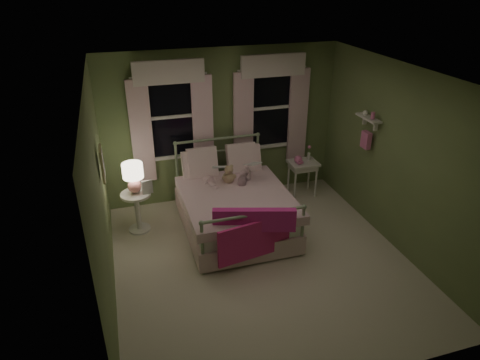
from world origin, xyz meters
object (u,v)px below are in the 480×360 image
object	(u,v)px
child_left	(209,166)
bed	(234,206)
table_lamp	(133,175)
nightstand_right	(303,167)
nightstand_left	(137,207)
child_right	(243,160)
teddy_bear	(229,175)

from	to	relation	value
child_left	bed	bearing A→B (deg)	117.36
table_lamp	nightstand_right	xyz separation A→B (m)	(2.91, 0.33, -0.40)
nightstand_left	table_lamp	bearing A→B (deg)	0.00
nightstand_left	nightstand_right	distance (m)	2.94
child_left	nightstand_right	bearing A→B (deg)	-177.89
child_right	table_lamp	size ratio (longest dim) A/B	1.58
child_left	table_lamp	xyz separation A→B (m)	(-1.16, -0.07, 0.04)
child_left	child_right	distance (m)	0.56
teddy_bear	child_right	bearing A→B (deg)	29.50
child_right	teddy_bear	world-z (taller)	child_right
child_left	child_right	size ratio (longest dim) A/B	0.93
teddy_bear	table_lamp	world-z (taller)	table_lamp
bed	nightstand_right	bearing A→B (deg)	24.74
nightstand_right	child_right	bearing A→B (deg)	-167.83
teddy_bear	nightstand_right	size ratio (longest dim) A/B	0.49
teddy_bear	bed	bearing A→B (deg)	-90.00
child_left	table_lamp	size ratio (longest dim) A/B	1.47
nightstand_right	bed	bearing A→B (deg)	-155.26
child_left	nightstand_left	size ratio (longest dim) A/B	1.07
teddy_bear	nightstand_left	size ratio (longest dim) A/B	0.49
bed	table_lamp	xyz separation A→B (m)	(-1.44, 0.35, 0.57)
teddy_bear	table_lamp	xyz separation A→B (m)	(-1.44, 0.09, 0.16)
bed	child_right	distance (m)	0.75
nightstand_left	table_lamp	xyz separation A→B (m)	(0.00, 0.00, 0.54)
child_right	nightstand_left	xyz separation A→B (m)	(-1.72, -0.07, -0.52)
bed	teddy_bear	world-z (taller)	bed
child_left	nightstand_left	distance (m)	1.27
child_right	teddy_bear	bearing A→B (deg)	51.96
table_lamp	nightstand_right	size ratio (longest dim) A/B	0.74
bed	child_left	world-z (taller)	child_left
nightstand_left	nightstand_right	world-z (taller)	same
child_right	teddy_bear	distance (m)	0.36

